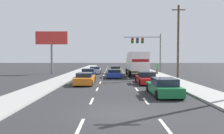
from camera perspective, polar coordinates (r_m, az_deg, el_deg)
The scene contains 16 objects.
ground_plane at distance 35.73m, azimuth 0.70°, elevation -1.84°, with size 140.00×140.00×0.00m, color #2B2B2D.
sidewalk_right at distance 31.52m, azimuth 12.85°, elevation -2.37°, with size 2.64×80.00×0.14m, color #9E9E99.
sidewalk_left at distance 31.35m, azimuth -11.30°, elevation -2.38°, with size 2.64×80.00×0.14m, color #9E9E99.
lane_markings at distance 33.70m, azimuth 0.74°, elevation -2.10°, with size 3.54×62.00×0.01m.
car_silver at distance 36.49m, azimuth -4.43°, elevation -0.88°, with size 1.98×4.11×1.18m.
car_navy at distance 28.92m, azimuth -6.25°, elevation -1.78°, with size 1.96×4.16×1.25m.
car_orange at distance 22.35m, azimuth -7.08°, elevation -3.10°, with size 1.83×4.58×1.20m.
car_yellow at distance 36.69m, azimuth 0.85°, elevation -0.80°, with size 1.93×4.49×1.25m.
car_blue at distance 29.61m, azimuth 0.54°, elevation -1.75°, with size 1.97×4.11×1.11m.
box_truck at distance 31.96m, azimuth 6.49°, elevation 1.23°, with size 2.77×7.69×3.46m.
car_red at distance 23.12m, azimuth 9.00°, elevation -2.92°, with size 1.98×4.62×1.24m.
car_green at distance 16.23m, azimuth 13.37°, elevation -5.19°, with size 1.92×4.43×1.26m.
traffic_signal_mast at distance 40.60m, azimuth 8.33°, elevation 6.16°, with size 6.86×0.69×7.06m.
utility_pole_mid at distance 30.59m, azimuth 16.95°, elevation 6.62°, with size 1.80×0.28×9.66m.
roadside_billboard at distance 37.64m, azimuth -15.52°, elevation 6.20°, with size 5.31×0.36×7.02m.
pedestrian_near_corner at distance 34.80m, azimuth 11.73°, elevation -0.30°, with size 0.38×0.38×1.80m.
Camera 1 is at (-0.42, -10.62, 2.76)m, focal length 34.89 mm.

